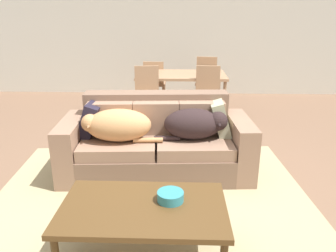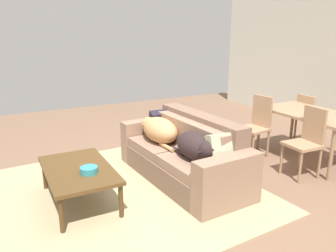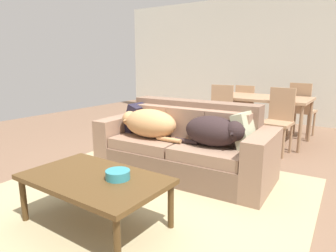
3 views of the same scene
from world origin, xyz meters
name	(u,v)px [view 2 (image 2 of 3)]	position (x,y,z in m)	size (l,w,h in m)	color
ground_plane	(174,181)	(0.00, 0.00, 0.00)	(10.00, 10.00, 0.00)	brown
area_rug	(127,191)	(0.00, -0.68, 0.01)	(3.05, 2.96, 0.01)	tan
couch	(185,155)	(0.00, 0.16, 0.33)	(2.09, 0.96, 0.85)	brown
dog_on_left_cushion	(159,130)	(-0.40, -0.02, 0.60)	(0.84, 0.42, 0.34)	tan
dog_on_right_cushion	(197,147)	(0.42, 0.07, 0.60)	(0.77, 0.39, 0.33)	#2D2021
throw_pillow_by_left_arm	(161,123)	(-0.71, 0.17, 0.60)	(0.14, 0.37, 0.37)	#221D2D
throw_pillow_by_right_arm	(224,150)	(0.70, 0.25, 0.61)	(0.13, 0.39, 0.39)	#ADB08E
coffee_table	(78,172)	(0.00, -1.24, 0.38)	(1.18, 0.71, 0.42)	#553A1C
bowl_on_coffee_table	(89,170)	(0.19, -1.17, 0.46)	(0.19, 0.19, 0.07)	teal
dining_table	(311,117)	(0.27, 2.19, 0.68)	(1.45, 0.86, 0.74)	tan
dining_chair_near_left	(257,124)	(-0.24, 1.60, 0.52)	(0.44, 0.44, 0.95)	tan
dining_chair_near_right	(307,139)	(0.67, 1.65, 0.52)	(0.42, 0.42, 0.95)	tan
dining_chair_far_left	(309,117)	(-0.22, 2.75, 0.50)	(0.41, 0.41, 0.87)	tan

